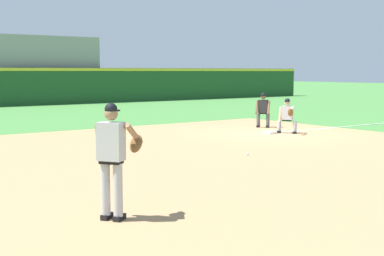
% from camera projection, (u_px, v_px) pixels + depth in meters
% --- Properties ---
extents(ground_plane, '(160.00, 160.00, 0.00)m').
position_uv_depth(ground_plane, '(270.00, 134.00, 20.16)').
color(ground_plane, '#47843D').
extents(infield_dirt_patch, '(18.00, 18.00, 0.01)m').
position_uv_depth(infield_dirt_patch, '(223.00, 159.00, 14.30)').
color(infield_dirt_patch, tan).
rests_on(infield_dirt_patch, ground).
extents(first_base_bag, '(0.38, 0.38, 0.09)m').
position_uv_depth(first_base_bag, '(270.00, 133.00, 20.16)').
color(first_base_bag, white).
rests_on(first_base_bag, ground).
extents(baseball, '(0.07, 0.07, 0.07)m').
position_uv_depth(baseball, '(247.00, 154.00, 15.02)').
color(baseball, white).
rests_on(baseball, ground).
extents(pitcher, '(0.85, 0.57, 1.86)m').
position_uv_depth(pitcher, '(113.00, 154.00, 8.36)').
color(pitcher, black).
rests_on(pitcher, ground).
extents(first_baseman, '(0.81, 1.04, 1.34)m').
position_uv_depth(first_baseman, '(287.00, 114.00, 20.16)').
color(first_baseman, black).
rests_on(first_baseman, ground).
extents(umpire, '(0.65, 0.68, 1.46)m').
position_uv_depth(umpire, '(263.00, 109.00, 22.34)').
color(umpire, black).
rests_on(umpire, ground).
extents(outfield_wall, '(48.00, 0.54, 2.60)m').
position_uv_depth(outfield_wall, '(53.00, 85.00, 37.81)').
color(outfield_wall, '#1E4C23').
rests_on(outfield_wall, ground).
extents(stadium_seating_block, '(8.10, 4.20, 4.90)m').
position_uv_depth(stadium_seating_block, '(38.00, 70.00, 40.04)').
color(stadium_seating_block, gray).
rests_on(stadium_seating_block, ground).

